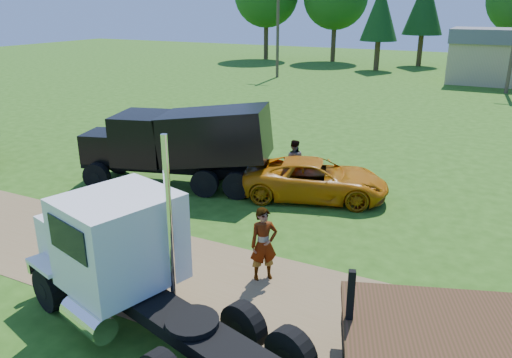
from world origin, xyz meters
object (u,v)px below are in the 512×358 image
at_px(orange_pickup, 316,179).
at_px(spectator_a, 264,244).
at_px(white_semi_tractor, 123,260).
at_px(black_dump_truck, 182,142).

bearing_deg(orange_pickup, spectator_a, 171.25).
xyz_separation_m(white_semi_tractor, black_dump_truck, (-3.93, 7.82, 0.28)).
xyz_separation_m(white_semi_tractor, orange_pickup, (1.12, 8.93, -0.77)).
xyz_separation_m(black_dump_truck, spectator_a, (5.88, -4.85, -0.79)).
distance_m(black_dump_truck, spectator_a, 7.66).
distance_m(black_dump_truck, orange_pickup, 5.28).
distance_m(white_semi_tractor, orange_pickup, 9.03).
bearing_deg(spectator_a, orange_pickup, 55.06).
xyz_separation_m(orange_pickup, spectator_a, (0.83, -5.96, 0.26)).
relative_size(orange_pickup, spectator_a, 2.65).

